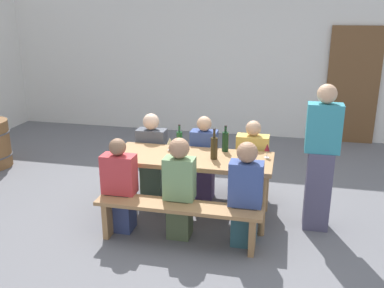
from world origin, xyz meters
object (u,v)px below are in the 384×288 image
seated_guest_far_2 (252,165)px  wine_glass_1 (170,141)px  tasting_table (192,163)px  standing_host (321,161)px  seated_guest_far_0 (152,156)px  seated_guest_near_2 (245,196)px  wine_glass_0 (267,148)px  wine_bottle_0 (214,148)px  bench_near (178,213)px  wine_bottle_1 (225,141)px  seated_guest_near_1 (179,190)px  wooden_door (353,86)px  seated_guest_far_1 (204,160)px  wine_bottle_2 (179,140)px  bench_far (203,169)px  seated_guest_near_0 (120,188)px

seated_guest_far_2 → wine_glass_1: bearing=-69.7°
tasting_table → standing_host: bearing=1.1°
tasting_table → seated_guest_far_0: seated_guest_far_0 is taller
seated_guest_near_2 → standing_host: bearing=-54.3°
wine_glass_0 → wine_bottle_0: bearing=-163.6°
tasting_table → bench_near: 0.73m
tasting_table → standing_host: standing_host is taller
wine_bottle_0 → standing_host: 1.18m
wine_bottle_1 → seated_guest_near_1: bearing=-114.9°
wooden_door → seated_guest_far_1: (-2.12, -3.01, -0.53)m
wine_bottle_2 → wine_glass_0: (1.05, -0.04, -0.00)m
seated_guest_far_2 → standing_host: size_ratio=0.66×
wine_bottle_0 → seated_guest_far_0: size_ratio=0.32×
wine_bottle_2 → seated_guest_far_0: seated_guest_far_0 is taller
wine_bottle_1 → wine_bottle_0: bearing=-105.4°
bench_near → seated_guest_near_2: size_ratio=1.56×
wine_glass_1 → wine_bottle_2: bearing=15.7°
seated_guest_near_1 → seated_guest_far_2: bearing=-33.3°
standing_host → wine_bottle_1: bearing=-12.7°
bench_far → wine_glass_1: wine_glass_1 is taller
seated_guest_near_0 → wine_glass_0: bearing=-67.0°
seated_guest_far_2 → bench_far: bearing=-102.9°
wine_bottle_1 → seated_guest_near_1: 0.93m
seated_guest_near_0 → seated_guest_far_0: bearing=-2.3°
seated_guest_near_0 → standing_host: (2.13, 0.54, 0.30)m
standing_host → seated_guest_near_2: bearing=35.7°
seated_guest_far_0 → wine_bottle_2: bearing=54.8°
tasting_table → seated_guest_near_2: seated_guest_near_2 is taller
bench_far → seated_guest_near_0: seated_guest_near_0 is taller
bench_far → wine_bottle_2: (-0.20, -0.47, 0.52)m
seated_guest_far_0 → bench_far: bearing=102.9°
bench_far → wine_bottle_1: wine_bottle_1 is taller
tasting_table → wine_bottle_2: (-0.20, 0.19, 0.21)m
wine_glass_0 → wine_glass_1: 1.16m
wine_glass_0 → seated_guest_far_2: size_ratio=0.15×
wine_bottle_2 → seated_guest_far_0: bearing=144.8°
wine_glass_1 → seated_guest_far_2: 1.08m
bench_far → seated_guest_near_1: seated_guest_near_1 is taller
wine_bottle_2 → seated_guest_near_0: (-0.50, -0.70, -0.37)m
wooden_door → wine_glass_0: bearing=-111.3°
wine_bottle_1 → seated_guest_far_2: 0.54m
wooden_door → wine_glass_0: (-1.31, -3.38, -0.18)m
seated_guest_far_1 → seated_guest_far_2: 0.61m
tasting_table → wine_bottle_1: bearing=38.3°
wine_bottle_1 → standing_host: bearing=-12.7°
wooden_door → standing_host: wooden_door is taller
wine_bottle_0 → wine_glass_1: (-0.57, 0.19, -0.02)m
wine_bottle_2 → seated_guest_near_1: size_ratio=0.29×
bench_near → wine_bottle_0: size_ratio=4.92×
bench_far → wine_bottle_1: 0.74m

